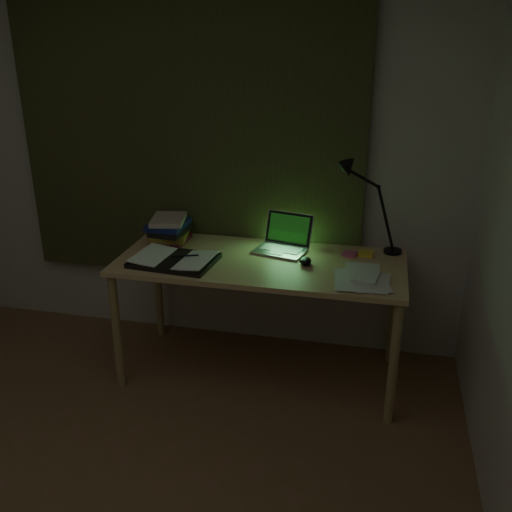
{
  "coord_description": "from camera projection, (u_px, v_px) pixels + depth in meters",
  "views": [
    {
      "loc": [
        1.2,
        -1.39,
        1.97
      ],
      "look_at": [
        0.55,
        1.44,
        0.82
      ],
      "focal_mm": 40.0,
      "sensor_mm": 36.0,
      "label": 1
    }
  ],
  "objects": [
    {
      "name": "desk",
      "position": [
        260.0,
        318.0,
        3.4
      ],
      "size": [
        1.64,
        0.72,
        0.75
      ],
      "primitive_type": null,
      "color": "tan",
      "rests_on": "floor"
    },
    {
      "name": "curtain",
      "position": [
        186.0,
        122.0,
        3.48
      ],
      "size": [
        2.2,
        0.06,
        2.0
      ],
      "primitive_type": "cube",
      "color": "#31341A",
      "rests_on": "wall_back"
    },
    {
      "name": "mouse",
      "position": [
        305.0,
        261.0,
        3.2
      ],
      "size": [
        0.08,
        0.11,
        0.04
      ],
      "primitive_type": "ellipsoid",
      "rotation": [
        0.0,
        0.0,
        0.15
      ],
      "color": "black",
      "rests_on": "desk"
    },
    {
      "name": "open_textbook",
      "position": [
        174.0,
        259.0,
        3.22
      ],
      "size": [
        0.48,
        0.36,
        0.04
      ],
      "primitive_type": null,
      "rotation": [
        0.0,
        0.0,
        -0.09
      ],
      "color": "white",
      "rests_on": "desk"
    },
    {
      "name": "laptop",
      "position": [
        280.0,
        235.0,
        3.34
      ],
      "size": [
        0.36,
        0.39,
        0.21
      ],
      "primitive_type": null,
      "rotation": [
        0.0,
        0.0,
        -0.23
      ],
      "color": "silver",
      "rests_on": "desk"
    },
    {
      "name": "loose_papers",
      "position": [
        357.0,
        274.0,
        3.05
      ],
      "size": [
        0.33,
        0.35,
        0.02
      ],
      "primitive_type": null,
      "rotation": [
        0.0,
        0.0,
        -0.09
      ],
      "color": "white",
      "rests_on": "desk"
    },
    {
      "name": "desk_lamp",
      "position": [
        397.0,
        207.0,
        3.27
      ],
      "size": [
        0.42,
        0.35,
        0.57
      ],
      "primitive_type": null,
      "rotation": [
        0.0,
        0.0,
        0.16
      ],
      "color": "black",
      "rests_on": "desk"
    },
    {
      "name": "book_stack",
      "position": [
        170.0,
        229.0,
        3.51
      ],
      "size": [
        0.22,
        0.27,
        0.17
      ],
      "primitive_type": null,
      "rotation": [
        0.0,
        0.0,
        0.04
      ],
      "color": "white",
      "rests_on": "desk"
    },
    {
      "name": "sticky_yellow",
      "position": [
        366.0,
        254.0,
        3.34
      ],
      "size": [
        0.09,
        0.09,
        0.02
      ],
      "primitive_type": "cube",
      "rotation": [
        0.0,
        0.0,
        -0.03
      ],
      "color": "yellow",
      "rests_on": "desk"
    },
    {
      "name": "wall_back",
      "position": [
        190.0,
        154.0,
        3.59
      ],
      "size": [
        3.5,
        0.0,
        2.5
      ],
      "primitive_type": "cube",
      "color": "beige",
      "rests_on": "ground"
    },
    {
      "name": "sticky_pink",
      "position": [
        350.0,
        254.0,
        3.33
      ],
      "size": [
        0.09,
        0.09,
        0.02
      ],
      "primitive_type": "cube",
      "rotation": [
        0.0,
        0.0,
        -0.18
      ],
      "color": "#E3588D",
      "rests_on": "desk"
    }
  ]
}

